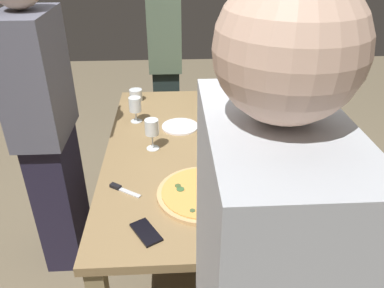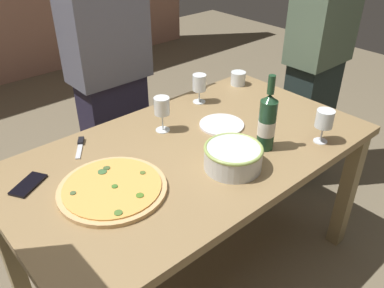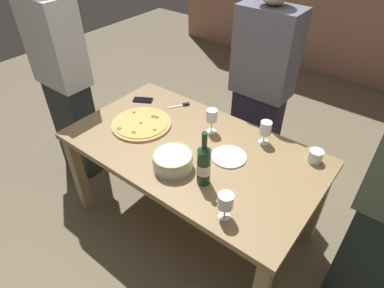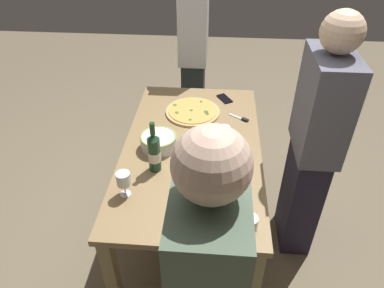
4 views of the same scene
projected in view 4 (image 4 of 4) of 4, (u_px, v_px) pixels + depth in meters
The scene contains 14 objects.
ground_plane at pixel (192, 222), 2.81m from camera, with size 8.00×8.00×0.00m, color #73664E.
dining_table at pixel (192, 157), 2.42m from camera, with size 1.60×0.90×0.75m.
pizza at pixel (193, 111), 2.69m from camera, with size 0.40×0.40×0.03m.
serving_bowl at pixel (159, 141), 2.32m from camera, with size 0.24×0.24×0.10m.
wine_bottle at pixel (154, 152), 2.11m from camera, with size 0.07×0.07×0.33m.
wine_glass_near_pizza at pixel (124, 180), 1.95m from camera, with size 0.08×0.08×0.15m.
wine_glass_by_bottle at pixel (244, 170), 2.01m from camera, with size 0.07×0.07×0.15m.
wine_glass_far_left at pixel (224, 133), 2.27m from camera, with size 0.07×0.07×0.17m.
cup_amber at pixel (249, 223), 1.80m from camera, with size 0.09×0.09×0.08m, color white.
side_plate at pixel (198, 170), 2.16m from camera, with size 0.21×0.21×0.01m, color white.
cell_phone at pixel (225, 99), 2.85m from camera, with size 0.07×0.14×0.01m, color black.
pizza_knife at pixel (241, 118), 2.62m from camera, with size 0.11×0.15×0.02m.
person_host at pixel (313, 146), 2.21m from camera, with size 0.42×0.24×1.67m.
person_guest_right at pixel (194, 55), 3.23m from camera, with size 0.42×0.24×1.72m.
Camera 4 is at (1.87, 0.15, 2.19)m, focal length 33.58 mm.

